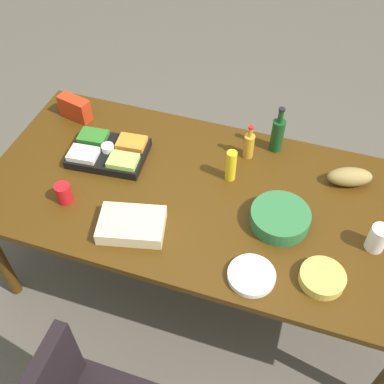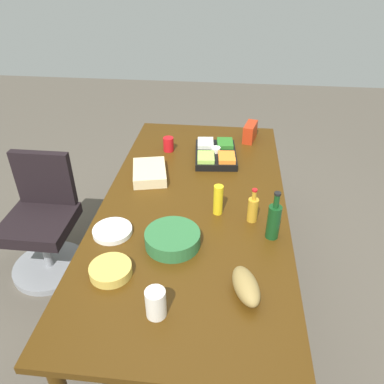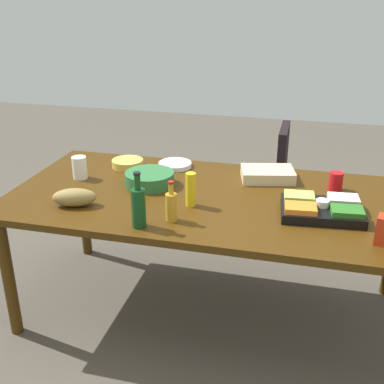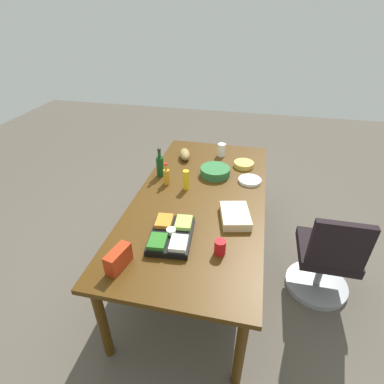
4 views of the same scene
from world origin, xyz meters
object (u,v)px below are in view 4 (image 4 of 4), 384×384
object	(u,v)px
conference_table	(200,203)
red_solo_cup	(220,247)
chip_bowl	(244,164)
bread_loaf	(185,154)
mustard_bottle	(186,180)
chip_bag_red	(118,259)
office_chair	(325,262)
veggie_tray	(171,234)
sheet_cake	(235,216)
paper_plate_stack	(250,180)
salad_bowl	(215,171)
mayo_jar	(222,150)
wine_bottle	(160,166)
dressing_bottle	(166,176)

from	to	relation	value
conference_table	red_solo_cup	world-z (taller)	red_solo_cup
chip_bowl	bread_loaf	distance (m)	0.66
mustard_bottle	chip_bag_red	bearing A→B (deg)	-11.29
office_chair	mustard_bottle	bearing A→B (deg)	-100.49
veggie_tray	chip_bag_red	xyz separation A→B (m)	(0.34, -0.26, 0.03)
sheet_cake	conference_table	bearing A→B (deg)	-128.48
red_solo_cup	paper_plate_stack	xyz separation A→B (m)	(-1.03, 0.15, -0.04)
veggie_tray	salad_bowl	size ratio (longest dim) A/B	1.50
mayo_jar	sheet_cake	xyz separation A→B (m)	(1.14, 0.26, -0.04)
veggie_tray	chip_bowl	distance (m)	1.33
office_chair	red_solo_cup	world-z (taller)	office_chair
office_chair	wine_bottle	size ratio (longest dim) A/B	3.17
bread_loaf	chip_bag_red	bearing A→B (deg)	-1.64
office_chair	salad_bowl	xyz separation A→B (m)	(-0.55, -1.07, 0.47)
chip_bag_red	sheet_cake	size ratio (longest dim) A/B	0.62
wine_bottle	salad_bowl	world-z (taller)	wine_bottle
sheet_cake	bread_loaf	bearing A→B (deg)	-146.53
wine_bottle	chip_bag_red	world-z (taller)	wine_bottle
conference_table	mustard_bottle	xyz separation A→B (m)	(-0.10, -0.15, 0.16)
office_chair	paper_plate_stack	xyz separation A→B (m)	(-0.49, -0.72, 0.45)
chip_bag_red	paper_plate_stack	bearing A→B (deg)	148.86
conference_table	mayo_jar	distance (m)	0.89
bread_loaf	veggie_tray	bearing A→B (deg)	9.20
mustard_bottle	conference_table	bearing A→B (deg)	56.69
bread_loaf	office_chair	bearing A→B (deg)	59.60
veggie_tray	chip_bag_red	bearing A→B (deg)	-37.36
wine_bottle	mayo_jar	distance (m)	0.79
conference_table	chip_bag_red	size ratio (longest dim) A/B	11.84
paper_plate_stack	bread_loaf	bearing A→B (deg)	-116.13
veggie_tray	dressing_bottle	xyz separation A→B (m)	(-0.75, -0.25, 0.05)
conference_table	dressing_bottle	bearing A→B (deg)	-113.05
red_solo_cup	salad_bowl	size ratio (longest dim) A/B	0.37
paper_plate_stack	salad_bowl	xyz separation A→B (m)	(-0.06, -0.35, 0.03)
chip_bowl	mayo_jar	size ratio (longest dim) A/B	1.47
dressing_bottle	salad_bowl	size ratio (longest dim) A/B	0.73
office_chair	wine_bottle	bearing A→B (deg)	-104.92
red_solo_cup	sheet_cake	xyz separation A→B (m)	(-0.41, 0.07, -0.02)
salad_bowl	office_chair	bearing A→B (deg)	62.66
mustard_bottle	veggie_tray	distance (m)	0.70
sheet_cake	salad_bowl	size ratio (longest dim) A/B	1.08
conference_table	salad_bowl	distance (m)	0.43
conference_table	sheet_cake	distance (m)	0.44
office_chair	chip_bowl	bearing A→B (deg)	-134.90
office_chair	wine_bottle	xyz separation A→B (m)	(-0.43, -1.60, 0.54)
dressing_bottle	salad_bowl	world-z (taller)	dressing_bottle
dressing_bottle	sheet_cake	size ratio (longest dim) A/B	0.67
salad_bowl	red_solo_cup	bearing A→B (deg)	10.32
veggie_tray	paper_plate_stack	world-z (taller)	veggie_tray
dressing_bottle	bread_loaf	bearing A→B (deg)	175.73
office_chair	mayo_jar	size ratio (longest dim) A/B	6.54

